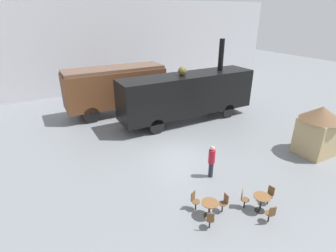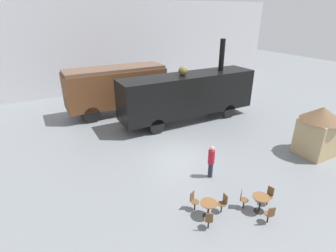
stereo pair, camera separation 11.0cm
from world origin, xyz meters
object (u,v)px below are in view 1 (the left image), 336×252
passenger_coach_wooden (115,86)px  visitor_person (212,160)px  steam_locomotive (188,93)px  cafe_table_mid (210,206)px  ticket_kiosk (318,128)px  cafe_table_near (261,200)px  cafe_chair_0 (270,194)px

passenger_coach_wooden → visitor_person: size_ratio=4.51×
steam_locomotive → cafe_table_mid: steam_locomotive is taller
visitor_person → ticket_kiosk: size_ratio=0.60×
passenger_coach_wooden → cafe_table_near: passenger_coach_wooden is taller
ticket_kiosk → steam_locomotive: bearing=115.1°
cafe_table_near → cafe_chair_0: 0.73m
passenger_coach_wooden → steam_locomotive: bearing=-44.9°
cafe_table_near → cafe_chair_0: cafe_chair_0 is taller
cafe_chair_0 → cafe_table_mid: bearing=-25.7°
cafe_chair_0 → visitor_person: size_ratio=0.49×
visitor_person → passenger_coach_wooden: bearing=96.0°
cafe_table_mid → visitor_person: visitor_person is taller
steam_locomotive → visitor_person: steam_locomotive is taller
cafe_table_mid → cafe_chair_0: size_ratio=0.82×
cafe_table_mid → visitor_person: 2.97m
visitor_person → ticket_kiosk: bearing=-8.3°
cafe_table_mid → ticket_kiosk: bearing=8.4°
cafe_table_mid → ticket_kiosk: size_ratio=0.24×
visitor_person → ticket_kiosk: (6.89, -1.01, 0.69)m
steam_locomotive → visitor_person: 7.84m
steam_locomotive → cafe_table_near: size_ratio=13.84×
passenger_coach_wooden → steam_locomotive: (4.29, -4.27, -0.10)m
steam_locomotive → ticket_kiosk: (3.79, -8.11, -0.51)m
cafe_table_mid → cafe_chair_0: bearing=-12.5°
steam_locomotive → cafe_table_mid: size_ratio=15.02×
visitor_person → steam_locomotive: bearing=66.5°
cafe_chair_0 → ticket_kiosk: bearing=-175.2°
cafe_table_near → ticket_kiosk: ticket_kiosk is taller
ticket_kiosk → cafe_table_mid: bearing=-171.6°
steam_locomotive → cafe_table_near: bearing=-105.3°
cafe_chair_0 → ticket_kiosk: size_ratio=0.29×
cafe_table_near → cafe_chair_0: (0.71, 0.17, -0.05)m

